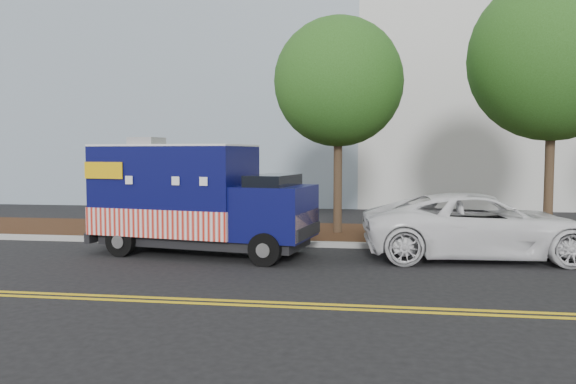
# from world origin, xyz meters

# --- Properties ---
(ground) EXTENTS (120.00, 120.00, 0.00)m
(ground) POSITION_xyz_m (0.00, 0.00, 0.00)
(ground) COLOR black
(ground) RESTS_ON ground
(curb) EXTENTS (120.00, 0.18, 0.15)m
(curb) POSITION_xyz_m (0.00, 1.40, 0.07)
(curb) COLOR #9E9E99
(curb) RESTS_ON ground
(mulch_strip) EXTENTS (120.00, 4.00, 0.15)m
(mulch_strip) POSITION_xyz_m (0.00, 3.50, 0.07)
(mulch_strip) COLOR black
(mulch_strip) RESTS_ON ground
(centerline_near) EXTENTS (120.00, 0.10, 0.01)m
(centerline_near) POSITION_xyz_m (0.00, -4.45, 0.01)
(centerline_near) COLOR gold
(centerline_near) RESTS_ON ground
(centerline_far) EXTENTS (120.00, 0.10, 0.01)m
(centerline_far) POSITION_xyz_m (0.00, -4.70, 0.01)
(centerline_far) COLOR gold
(centerline_far) RESTS_ON ground
(tree_b) EXTENTS (3.91, 3.91, 6.69)m
(tree_b) POSITION_xyz_m (1.58, 3.32, 4.72)
(tree_b) COLOR #38281C
(tree_b) RESTS_ON ground
(tree_c) EXTENTS (4.70, 4.70, 7.63)m
(tree_c) POSITION_xyz_m (7.63, 3.06, 5.27)
(tree_c) COLOR #38281C
(tree_c) RESTS_ON ground
(sign_post) EXTENTS (0.06, 0.06, 2.40)m
(sign_post) POSITION_xyz_m (-1.24, 2.03, 1.20)
(sign_post) COLOR #473828
(sign_post) RESTS_ON ground
(food_truck) EXTENTS (5.95, 3.05, 2.99)m
(food_truck) POSITION_xyz_m (-1.94, -0.05, 1.36)
(food_truck) COLOR black
(food_truck) RESTS_ON ground
(white_car) EXTENTS (5.92, 3.05, 1.60)m
(white_car) POSITION_xyz_m (5.27, 0.37, 0.80)
(white_car) COLOR white
(white_car) RESTS_ON ground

